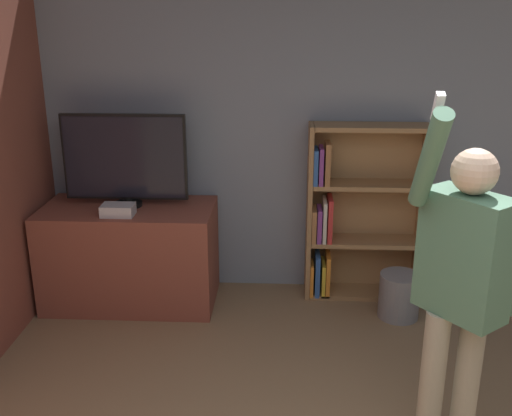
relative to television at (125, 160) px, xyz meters
The scene contains 7 objects.
wall_back 1.49m from the television, 14.17° to the left, with size 6.29×0.06×2.70m.
tv_ledge 0.78m from the television, 90.00° to the right, with size 1.35×0.69×0.81m.
television is the anchor object (origin of this frame).
game_console 0.40m from the television, 94.24° to the right, with size 0.24×0.16×0.09m.
bookshelf 1.88m from the television, ahead, with size 0.94×0.28×1.44m.
person 2.71m from the television, 38.63° to the right, with size 0.57×0.55×1.97m.
waste_bin 2.37m from the television, ahead, with size 0.31×0.31×0.36m.
Camera 1 is at (-0.20, -1.68, 2.30)m, focal length 42.00 mm.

